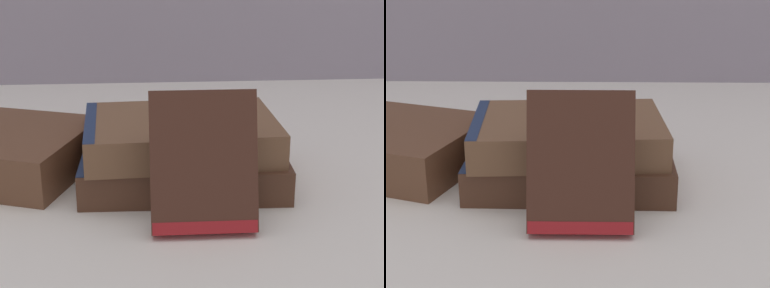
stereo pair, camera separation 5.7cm
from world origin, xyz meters
TOP-DOWN VIEW (x-y plane):
  - ground_plane at (0.00, 0.00)m, footprint 3.00×3.00m
  - book_flat_bottom at (0.01, 0.04)m, footprint 0.23×0.17m
  - book_flat_top at (0.01, 0.03)m, footprint 0.22×0.16m
  - book_leaning_front at (0.03, -0.08)m, footprint 0.10×0.06m
  - pocket_watch at (0.03, 0.03)m, footprint 0.05×0.05m
  - reading_glasses at (-0.04, 0.17)m, footprint 0.09×0.04m

SIDE VIEW (x-z plane):
  - ground_plane at x=0.00m, z-range 0.00..0.00m
  - reading_glasses at x=-0.04m, z-range 0.00..0.00m
  - book_flat_bottom at x=0.01m, z-range 0.00..0.04m
  - book_flat_top at x=0.01m, z-range 0.04..0.08m
  - book_leaning_front at x=0.03m, z-range 0.00..0.13m
  - pocket_watch at x=0.03m, z-range 0.08..0.08m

